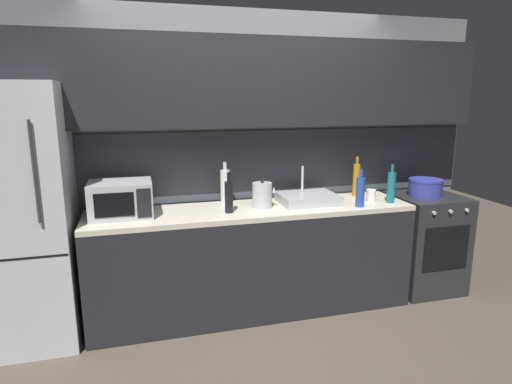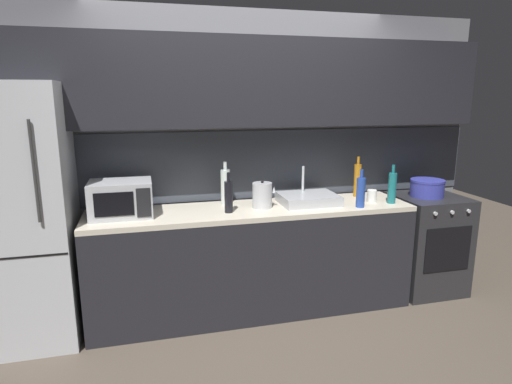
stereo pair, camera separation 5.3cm
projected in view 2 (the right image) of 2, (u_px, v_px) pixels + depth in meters
ground_plane at (286, 371)px, 2.89m from camera, size 10.00×10.00×0.00m
back_wall at (244, 125)px, 3.68m from camera, size 4.39×0.44×2.50m
counter_run at (253, 260)px, 3.64m from camera, size 2.65×0.60×0.90m
refrigerator at (23, 217)px, 3.11m from camera, size 0.68×0.69×1.89m
oven_range at (426, 243)px, 4.05m from camera, size 0.60×0.62×0.90m
microwave at (121, 199)px, 3.28m from camera, size 0.46×0.35×0.27m
sink_basin at (308, 199)px, 3.68m from camera, size 0.48×0.38×0.30m
kettle at (262, 195)px, 3.53m from camera, size 0.20×0.16×0.23m
wine_bottle_amber at (357, 180)px, 3.91m from camera, size 0.06×0.06×0.36m
wine_bottle_dark at (229, 196)px, 3.38m from camera, size 0.07×0.07×0.32m
wine_bottle_blue at (361, 192)px, 3.54m from camera, size 0.07×0.07×0.31m
wine_bottle_clear at (225, 186)px, 3.64m from camera, size 0.08×0.08×0.36m
wine_bottle_teal at (392, 187)px, 3.67m from camera, size 0.07×0.07×0.33m
mug_white at (372, 196)px, 3.73m from camera, size 0.08×0.08×0.11m
cooking_pot at (427, 188)px, 3.93m from camera, size 0.30×0.30×0.16m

